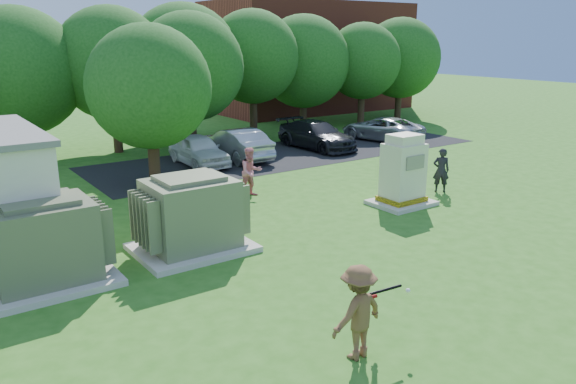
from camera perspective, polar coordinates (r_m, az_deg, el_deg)
ground at (r=13.52m, az=9.89°, el=-9.08°), size 120.00×120.00×0.00m
brick_building at (r=44.59m, az=2.07°, el=13.54°), size 15.00×8.00×8.00m
parking_strip at (r=27.74m, az=0.60°, el=3.98°), size 20.00×6.00×0.01m
transformer_left at (r=14.08m, az=-23.59°, el=-4.93°), size 3.00×2.40×2.07m
transformer_right at (r=15.13m, az=-9.83°, el=-2.42°), size 3.00×2.40×2.07m
generator_cabinet at (r=19.38m, az=11.60°, el=1.76°), size 2.00×1.63×2.43m
picnic_table at (r=18.87m, az=-8.77°, el=-0.43°), size 1.64×1.23×0.70m
batter at (r=10.20m, az=7.11°, el=-12.03°), size 1.19×0.76×1.76m
person_by_generator at (r=21.36m, az=15.29°, el=2.14°), size 0.71×0.69×1.65m
person_at_picnic at (r=20.09m, az=-3.79°, el=2.03°), size 0.90×0.72×1.78m
person_walking_right at (r=24.35m, az=12.78°, el=3.84°), size 0.51×0.97×1.59m
car_white at (r=25.37m, az=-9.07°, el=4.25°), size 1.77×4.07×1.37m
car_silver_a at (r=26.34m, az=-5.28°, el=4.90°), size 1.56×4.46×1.47m
car_dark at (r=28.84m, az=2.93°, el=5.81°), size 2.19×4.92×1.40m
car_silver_b at (r=31.60m, az=9.52°, el=6.38°), size 3.03×4.98×1.29m
batting_equipment at (r=10.42m, az=9.81°, el=-9.97°), size 1.07×0.20×0.20m
tree_row at (r=29.12m, az=-13.99°, el=12.32°), size 41.30×13.30×7.30m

